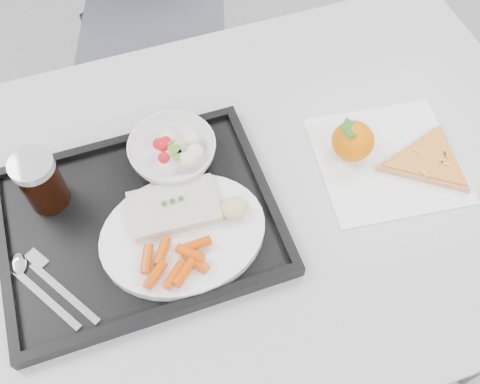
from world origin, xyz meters
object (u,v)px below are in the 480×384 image
at_px(dinner_plate, 183,234).
at_px(cola_glass, 40,181).
at_px(tray, 139,222).
at_px(pizza_slice, 428,161).
at_px(tangerine, 353,141).
at_px(salad_bowl, 173,152).
at_px(table, 240,212).

bearing_deg(dinner_plate, cola_glass, 143.61).
xyz_separation_m(tray, pizza_slice, (0.52, -0.05, 0.00)).
bearing_deg(dinner_plate, tangerine, 12.34).
bearing_deg(salad_bowl, dinner_plate, -99.68).
bearing_deg(dinner_plate, table, 26.35).
distance_m(tray, tangerine, 0.40).
distance_m(salad_bowl, cola_glass, 0.22).
bearing_deg(tray, cola_glass, 145.54).
bearing_deg(tangerine, tray, -177.00).
height_order(table, tray, tray).
height_order(table, dinner_plate, dinner_plate).
relative_size(cola_glass, pizza_slice, 0.48).
bearing_deg(cola_glass, salad_bowl, 2.52).
bearing_deg(tray, dinner_plate, -40.17).
height_order(salad_bowl, cola_glass, cola_glass).
height_order(tangerine, pizza_slice, tangerine).
height_order(dinner_plate, tangerine, tangerine).
distance_m(table, cola_glass, 0.35).
bearing_deg(dinner_plate, salad_bowl, 80.32).
xyz_separation_m(cola_glass, pizza_slice, (0.65, -0.14, -0.06)).
bearing_deg(salad_bowl, tray, -131.44).
relative_size(dinner_plate, tangerine, 2.83).
distance_m(dinner_plate, salad_bowl, 0.16).
xyz_separation_m(table, dinner_plate, (-0.12, -0.06, 0.09)).
bearing_deg(pizza_slice, salad_bowl, 160.93).
height_order(cola_glass, tangerine, cola_glass).
bearing_deg(tray, salad_bowl, 48.56).
distance_m(tray, dinner_plate, 0.08).
height_order(dinner_plate, cola_glass, cola_glass).
bearing_deg(cola_glass, tray, -34.46).
xyz_separation_m(dinner_plate, salad_bowl, (0.03, 0.15, 0.01)).
relative_size(tray, salad_bowl, 2.96).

